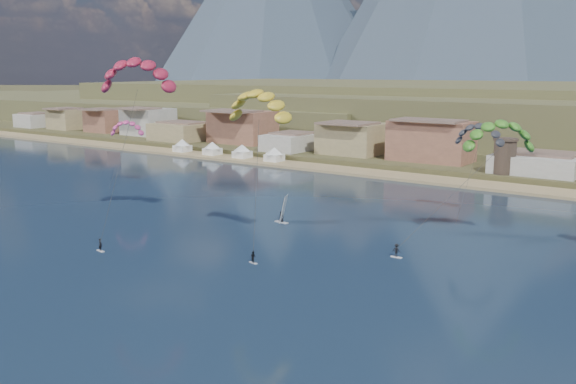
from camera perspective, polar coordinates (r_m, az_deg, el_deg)
The scene contains 11 objects.
ground at distance 67.82m, azimuth -16.38°, elevation -12.61°, with size 2400.00×2400.00×0.00m, color black.
beach at distance 154.13m, azimuth 16.26°, elevation 0.73°, with size 2200.00×12.00×0.90m.
town at distance 183.95m, azimuth 6.27°, elevation 5.16°, with size 400.00×24.00×12.00m.
watchtower at distance 159.23m, azimuth 19.05°, elevation 3.12°, with size 5.82×5.82×8.60m.
beach_tents at distance 192.36m, azimuth -5.61°, elevation 4.14°, with size 43.40×6.40×5.00m.
kitesurfer_red at distance 110.61m, azimuth -13.55°, elevation 10.73°, with size 15.94×21.57×31.81m.
kitesurfer_yellow at distance 95.40m, azimuth -2.66°, elevation 8.22°, with size 12.23×11.62×25.22m.
kitesurfer_green at distance 100.90m, azimuth 18.58°, elevation 5.20°, with size 15.41×21.35×23.64m.
distant_kite_pink at distance 150.04m, azimuth -14.41°, elevation 5.86°, with size 8.21×7.56×16.85m.
distant_kite_dark at distance 118.52m, azimuth 16.99°, elevation 5.34°, with size 9.30×5.96×18.89m.
windsurfer at distance 111.14m, azimuth -0.52°, elevation -2.02°, with size 2.84×3.11×4.90m.
Camera 1 is at (49.85, -37.42, 26.71)m, focal length 39.23 mm.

